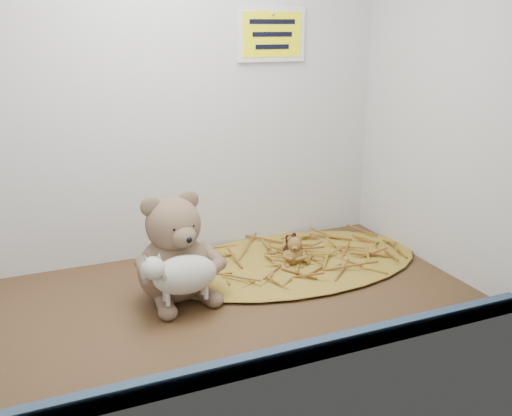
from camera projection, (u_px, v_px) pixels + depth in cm
name	position (u px, v px, depth cm)	size (l,w,h in cm)	color
alcove_shell	(179.00, 87.00, 117.35)	(120.40, 60.20, 90.40)	#3D2615
front_rail	(250.00, 365.00, 97.41)	(119.28, 2.20, 3.60)	#3B5771
straw_bed	(293.00, 262.00, 142.84)	(68.00, 39.48, 1.32)	olive
main_teddy	(173.00, 247.00, 121.94)	(19.24, 20.31, 23.86)	brown
toy_lamb	(185.00, 275.00, 115.33)	(17.38, 10.61, 11.23)	beige
mini_teddy_tan	(295.00, 249.00, 139.38)	(5.90, 6.23, 7.32)	olive
mini_teddy_brown	(291.00, 244.00, 143.82)	(5.03, 5.31, 6.24)	black
wall_sign	(271.00, 34.00, 143.32)	(16.00, 1.20, 11.00)	yellow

